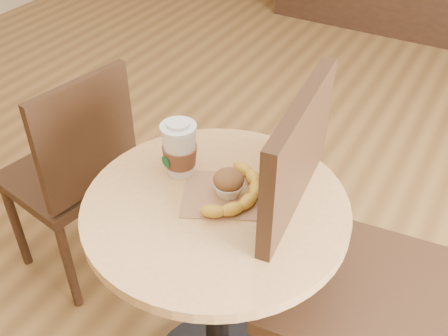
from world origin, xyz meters
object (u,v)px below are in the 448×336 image
cafe_table (217,268)px  coffee_cup (180,150)px  muffin (229,183)px  chair_right (336,267)px  chair_left (75,172)px  banana (238,192)px

cafe_table → coffee_cup: 0.34m
muffin → chair_right: bearing=15.2°
chair_right → muffin: size_ratio=13.32×
chair_left → banana: 0.77m
chair_left → banana: (0.70, -0.12, 0.30)m
chair_right → muffin: (-0.28, -0.08, 0.22)m
muffin → banana: bearing=-0.0°
cafe_table → banana: (0.04, 0.04, 0.26)m
chair_right → cafe_table: bearing=106.1°
coffee_cup → banana: size_ratio=0.64×
muffin → chair_left: bearing=169.9°
chair_left → muffin: bearing=89.7°
cafe_table → chair_right: (0.29, 0.12, 0.05)m
cafe_table → banana: size_ratio=3.15×
cafe_table → chair_right: chair_right is taller
cafe_table → chair_right: size_ratio=0.73×
cafe_table → banana: banana is taller
cafe_table → muffin: bearing=74.4°
chair_left → chair_right: bearing=97.1°
chair_right → banana: bearing=100.8°
chair_left → cafe_table: bearing=86.1°
chair_right → chair_left: bearing=81.4°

